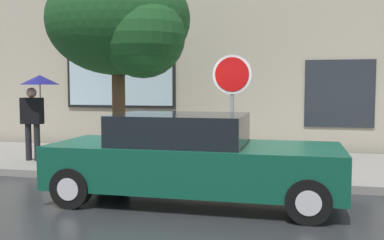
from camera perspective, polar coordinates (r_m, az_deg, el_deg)
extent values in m
plane|color=#282B2D|center=(7.65, -2.33, -10.05)|extent=(60.00, 60.00, 0.00)
cube|color=gray|center=(10.49, 2.05, -5.65)|extent=(20.00, 4.00, 0.15)
cube|color=#B2A893|center=(12.89, 4.27, 11.50)|extent=(20.00, 0.40, 7.00)
cube|color=black|center=(13.41, -9.22, 5.92)|extent=(3.40, 0.06, 2.05)
cube|color=silver|center=(13.38, -9.27, 5.93)|extent=(3.24, 0.03, 1.89)
cube|color=#262B33|center=(12.47, 18.39, 3.24)|extent=(1.80, 0.04, 1.80)
cube|color=#0F4C38|center=(7.32, 0.32, -5.82)|extent=(4.69, 1.75, 0.70)
cube|color=black|center=(7.30, -1.47, -1.16)|extent=(2.11, 1.54, 0.49)
cylinder|color=black|center=(8.00, 14.38, -7.18)|extent=(0.64, 0.22, 0.64)
cylinder|color=silver|center=(8.00, 14.38, -7.18)|extent=(0.35, 0.24, 0.35)
cylinder|color=black|center=(6.43, 14.71, -10.06)|extent=(0.64, 0.22, 0.64)
cylinder|color=silver|center=(6.43, 14.71, -10.06)|extent=(0.35, 0.24, 0.35)
cylinder|color=black|center=(8.68, -10.17, -6.20)|extent=(0.64, 0.22, 0.64)
cylinder|color=silver|center=(8.68, -10.17, -6.20)|extent=(0.35, 0.24, 0.35)
cylinder|color=black|center=(7.26, -15.25, -8.39)|extent=(0.64, 0.22, 0.64)
cylinder|color=silver|center=(7.26, -15.25, -8.39)|extent=(0.35, 0.24, 0.35)
cylinder|color=black|center=(11.17, -20.25, -2.67)|extent=(0.14, 0.14, 0.87)
cylinder|color=black|center=(11.05, -19.26, -2.72)|extent=(0.14, 0.14, 0.87)
cube|color=black|center=(11.04, -19.86, 1.12)|extent=(0.51, 0.22, 0.61)
sphere|color=tan|center=(11.03, -19.92, 3.32)|extent=(0.23, 0.23, 0.23)
cylinder|color=#4C4C51|center=(10.91, -18.89, 2.42)|extent=(0.02, 0.02, 0.90)
cone|color=navy|center=(10.91, -18.95, 4.90)|extent=(0.90, 0.90, 0.22)
cylinder|color=#4C3823|center=(10.30, -9.38, 1.05)|extent=(0.30, 0.30, 2.33)
ellipsoid|color=#19471E|center=(10.39, -9.52, 12.54)|extent=(3.31, 2.81, 2.48)
sphere|color=#19471E|center=(9.69, -6.31, 10.70)|extent=(1.82, 1.82, 1.82)
cylinder|color=gray|center=(8.71, 5.16, 0.49)|extent=(0.07, 0.07, 2.33)
cylinder|color=white|center=(8.66, 5.16, 5.86)|extent=(0.76, 0.02, 0.76)
cylinder|color=red|center=(8.64, 5.15, 5.86)|extent=(0.66, 0.02, 0.66)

